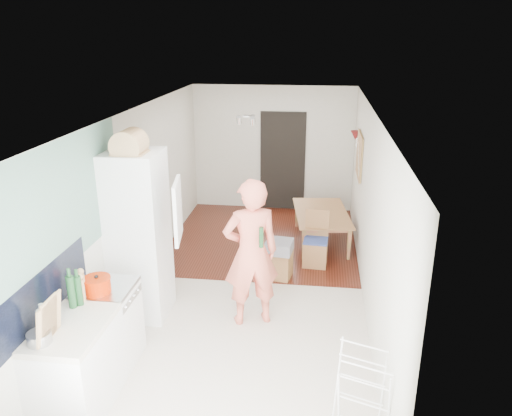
% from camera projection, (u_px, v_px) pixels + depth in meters
% --- Properties ---
extents(room_shell, '(3.20, 7.00, 2.50)m').
position_uv_depth(room_shell, '(248.00, 207.00, 6.71)').
color(room_shell, silver).
rests_on(room_shell, ground).
extents(floor, '(3.20, 7.00, 0.01)m').
position_uv_depth(floor, '(249.00, 289.00, 7.13)').
color(floor, beige).
rests_on(floor, ground).
extents(wood_floor_overlay, '(3.20, 3.30, 0.01)m').
position_uv_depth(wood_floor_overlay, '(263.00, 238.00, 8.85)').
color(wood_floor_overlay, '#521E13').
rests_on(wood_floor_overlay, room_shell).
extents(sage_wall_panel, '(0.02, 3.00, 1.30)m').
position_uv_depth(sage_wall_panel, '(57.00, 209.00, 4.83)').
color(sage_wall_panel, gray).
rests_on(sage_wall_panel, room_shell).
extents(tile_splashback, '(0.02, 1.90, 0.50)m').
position_uv_depth(tile_splashback, '(37.00, 302.00, 4.55)').
color(tile_splashback, black).
rests_on(tile_splashback, room_shell).
extents(doorway_recess, '(0.90, 0.04, 2.00)m').
position_uv_depth(doorway_recess, '(283.00, 162.00, 10.02)').
color(doorway_recess, black).
rests_on(doorway_recess, room_shell).
extents(base_cabinet, '(0.60, 0.90, 0.86)m').
position_uv_depth(base_cabinet, '(77.00, 370.00, 4.75)').
color(base_cabinet, white).
rests_on(base_cabinet, room_shell).
extents(worktop, '(0.62, 0.92, 0.06)m').
position_uv_depth(worktop, '(71.00, 328.00, 4.60)').
color(worktop, white).
rests_on(worktop, room_shell).
extents(range_cooker, '(0.60, 0.60, 0.88)m').
position_uv_depth(range_cooker, '(108.00, 325.00, 5.45)').
color(range_cooker, white).
rests_on(range_cooker, room_shell).
extents(cooker_top, '(0.60, 0.60, 0.04)m').
position_uv_depth(cooker_top, '(104.00, 288.00, 5.30)').
color(cooker_top, '#B5B5B8').
rests_on(cooker_top, room_shell).
extents(fridge_housing, '(0.66, 0.66, 2.15)m').
position_uv_depth(fridge_housing, '(139.00, 236.00, 6.19)').
color(fridge_housing, white).
rests_on(fridge_housing, room_shell).
extents(fridge_door, '(0.14, 0.56, 0.70)m').
position_uv_depth(fridge_door, '(178.00, 211.00, 5.68)').
color(fridge_door, white).
rests_on(fridge_door, room_shell).
extents(fridge_interior, '(0.02, 0.52, 0.66)m').
position_uv_depth(fridge_interior, '(160.00, 201.00, 5.99)').
color(fridge_interior, white).
rests_on(fridge_interior, room_shell).
extents(pinboard, '(0.03, 0.90, 0.70)m').
position_uv_depth(pinboard, '(360.00, 155.00, 8.19)').
color(pinboard, tan).
rests_on(pinboard, room_shell).
extents(pinboard_frame, '(0.00, 0.94, 0.74)m').
position_uv_depth(pinboard_frame, '(359.00, 155.00, 8.20)').
color(pinboard_frame, '#9F5B3A').
rests_on(pinboard_frame, room_shell).
extents(wall_sconce, '(0.18, 0.18, 0.16)m').
position_uv_depth(wall_sconce, '(356.00, 135.00, 8.74)').
color(wall_sconce, maroon).
rests_on(wall_sconce, room_shell).
extents(person, '(0.94, 0.77, 2.22)m').
position_uv_depth(person, '(251.00, 240.00, 5.98)').
color(person, '#F5745D').
rests_on(person, floor).
extents(dining_table, '(0.91, 1.43, 0.47)m').
position_uv_depth(dining_table, '(323.00, 230.00, 8.62)').
color(dining_table, '#9F5B3A').
rests_on(dining_table, floor).
extents(dining_chair, '(0.39, 0.39, 0.87)m').
position_uv_depth(dining_chair, '(316.00, 240.00, 7.71)').
color(dining_chair, '#9F5B3A').
rests_on(dining_chair, floor).
extents(stool, '(0.38, 0.38, 0.43)m').
position_uv_depth(stool, '(280.00, 265.00, 7.38)').
color(stool, '#9F5B3A').
rests_on(stool, floor).
extents(grey_drape, '(0.42, 0.42, 0.17)m').
position_uv_depth(grey_drape, '(279.00, 247.00, 7.26)').
color(grey_drape, gray).
rests_on(grey_drape, stool).
extents(drying_rack, '(0.55, 0.52, 0.86)m').
position_uv_depth(drying_rack, '(362.00, 395.00, 4.42)').
color(drying_rack, white).
rests_on(drying_rack, floor).
extents(bread_bin, '(0.39, 0.37, 0.20)m').
position_uv_depth(bread_bin, '(129.00, 145.00, 5.70)').
color(bread_bin, tan).
rests_on(bread_bin, fridge_housing).
extents(red_casserole, '(0.31, 0.31, 0.17)m').
position_uv_depth(red_casserole, '(97.00, 285.00, 5.15)').
color(red_casserole, red).
rests_on(red_casserole, cooker_top).
extents(steel_pan, '(0.24, 0.24, 0.10)m').
position_uv_depth(steel_pan, '(39.00, 338.00, 4.31)').
color(steel_pan, '#B5B5B8').
rests_on(steel_pan, worktop).
extents(held_bottle, '(0.05, 0.05, 0.25)m').
position_uv_depth(held_bottle, '(261.00, 237.00, 5.81)').
color(held_bottle, '#1A4320').
rests_on(held_bottle, person).
extents(bottle_a, '(0.09, 0.09, 0.33)m').
position_uv_depth(bottle_a, '(71.00, 292.00, 4.84)').
color(bottle_a, '#1A4320').
rests_on(bottle_a, worktop).
extents(bottle_b, '(0.09, 0.09, 0.31)m').
position_uv_depth(bottle_b, '(79.00, 291.00, 4.89)').
color(bottle_b, '#1A4320').
rests_on(bottle_b, worktop).
extents(bottle_c, '(0.12, 0.12, 0.24)m').
position_uv_depth(bottle_c, '(44.00, 322.00, 4.42)').
color(bottle_c, beige).
rests_on(bottle_c, worktop).
extents(pepper_mill_front, '(0.07, 0.07, 0.24)m').
position_uv_depth(pepper_mill_front, '(81.00, 290.00, 4.97)').
color(pepper_mill_front, tan).
rests_on(pepper_mill_front, worktop).
extents(pepper_mill_back, '(0.08, 0.08, 0.24)m').
position_uv_depth(pepper_mill_back, '(82.00, 286.00, 5.06)').
color(pepper_mill_back, tan).
rests_on(pepper_mill_back, worktop).
extents(chopping_boards, '(0.14, 0.30, 0.40)m').
position_uv_depth(chopping_boards, '(49.00, 319.00, 4.32)').
color(chopping_boards, tan).
rests_on(chopping_boards, worktop).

